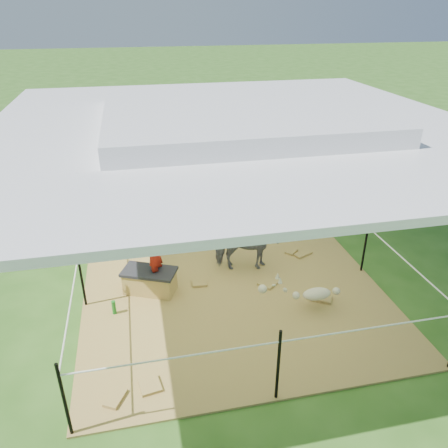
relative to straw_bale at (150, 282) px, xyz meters
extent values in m
plane|color=#2D5919|center=(1.28, -0.14, -0.20)|extent=(90.00, 90.00, 0.00)
cube|color=brown|center=(1.28, -0.14, -0.19)|extent=(4.60, 4.60, 0.03)
cylinder|color=silver|center=(-1.72, 2.86, 1.10)|extent=(0.07, 0.07, 2.60)
cylinder|color=silver|center=(4.28, 2.86, 1.10)|extent=(0.07, 0.07, 2.60)
cube|color=white|center=(1.28, -0.14, 2.44)|extent=(6.30, 6.30, 0.08)
cube|color=white|center=(1.28, -0.14, 2.59)|extent=(3.30, 3.30, 0.22)
cylinder|color=black|center=(-0.97, 2.11, 0.30)|extent=(0.04, 0.04, 1.00)
cylinder|color=black|center=(1.28, 2.11, 0.30)|extent=(0.04, 0.04, 1.00)
cylinder|color=black|center=(3.53, 2.11, 0.30)|extent=(0.04, 0.04, 1.00)
cylinder|color=black|center=(-0.97, -0.14, 0.30)|extent=(0.04, 0.04, 1.00)
cylinder|color=black|center=(3.53, -0.14, 0.30)|extent=(0.04, 0.04, 1.00)
cylinder|color=black|center=(-0.97, -2.39, 0.30)|extent=(0.04, 0.04, 1.00)
cylinder|color=black|center=(1.28, -2.39, 0.30)|extent=(0.04, 0.04, 1.00)
cylinder|color=white|center=(1.28, 2.11, 0.65)|extent=(4.50, 0.02, 0.02)
cylinder|color=white|center=(1.28, -2.39, 0.65)|extent=(4.50, 0.02, 0.02)
cylinder|color=white|center=(3.53, -0.14, 0.65)|extent=(0.02, 4.50, 0.02)
cylinder|color=white|center=(-0.97, -0.14, 0.65)|extent=(0.02, 4.50, 0.02)
cube|color=#B49241|center=(0.00, 0.00, 0.00)|extent=(0.85, 0.66, 0.34)
cube|color=black|center=(0.00, 0.00, 0.19)|extent=(0.92, 0.72, 0.04)
imported|color=#B61E11|center=(0.10, 0.00, 0.63)|extent=(0.34, 0.39, 0.92)
cylinder|color=#1A751E|center=(-0.55, -0.45, -0.06)|extent=(0.08, 0.08, 0.21)
imported|color=#494A4E|center=(1.63, 0.29, 0.26)|extent=(1.08, 0.60, 0.86)
cylinder|color=pink|center=(1.63, 0.29, 0.76)|extent=(0.27, 0.27, 0.12)
cylinder|color=#1730AF|center=(5.49, 6.31, 0.22)|extent=(0.60, 0.60, 0.84)
cube|color=brown|center=(2.77, 8.45, 0.21)|extent=(1.98, 1.43, 0.83)
cube|color=brown|center=(6.57, 9.44, 0.17)|extent=(1.88, 1.43, 0.75)
imported|color=#3778D0|center=(3.63, 7.96, 0.45)|extent=(0.74, 0.64, 1.31)
camera|label=1|loc=(-0.06, -5.77, 3.86)|focal=35.00mm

